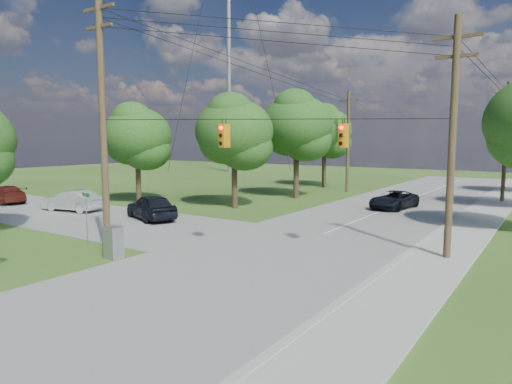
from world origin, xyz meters
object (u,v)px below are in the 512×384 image
Objects in this scene: pole_sw at (103,119)px; pole_ne at (453,136)px; pole_north_e at (506,141)px; car_cross_far at (5,194)px; car_cross_silver at (73,201)px; control_cabinet at (113,243)px; car_cross_dark at (151,207)px; car_main_north at (394,200)px; pole_north_w at (348,141)px.

pole_ne is (13.50, 7.60, -0.76)m from pole_sw.
pole_sw is 1.20× the size of pole_north_e.
pole_north_e is at bearing 133.43° from car_cross_far.
pole_sw reaches higher than car_cross_far.
car_cross_silver is 3.19× the size of control_cabinet.
pole_north_e is 29.18m from car_cross_dark.
pole_sw reaches higher than control_cabinet.
car_cross_far is at bearing -145.60° from pole_north_e.
pole_sw is 1.14× the size of pole_ne.
car_main_north is (19.31, 14.47, -0.10)m from car_cross_silver.
pole_ne is 2.13× the size of car_cross_dark.
control_cabinet reaches higher than car_main_north.
control_cabinet is at bearing -25.86° from pole_sw.
pole_ne reaches higher than car_cross_far.
car_cross_silver is (-25.82, -1.03, -4.66)m from pole_ne.
car_cross_dark is 0.98× the size of car_cross_far.
car_cross_far is at bearing -143.10° from car_main_north.
pole_north_e is at bearing 0.00° from pole_north_w.
car_main_north is (11.91, 13.66, -0.17)m from car_cross_dark.
car_cross_far is at bearing 163.72° from pole_sw.
pole_sw is 1.20× the size of pole_north_w.
pole_north_e is 11.63m from car_main_north.
pole_ne is at bearing 29.38° from pole_sw.
car_cross_far reaches higher than car_main_north.
pole_north_e and pole_north_w have the same top height.
car_cross_silver is 15.18m from control_cabinet.
car_cross_dark is 1.01× the size of car_main_north.
pole_sw is 14.98m from car_cross_silver.
car_cross_dark is (-18.42, -0.22, -4.59)m from pole_ne.
pole_ne is at bearing -57.71° from pole_north_w.
pole_ne reaches higher than pole_north_e.
pole_north_w reaches higher than car_cross_dark.
pole_sw is 15.51m from pole_ne.
pole_sw is 2.39× the size of car_cross_far.
pole_north_w reaches higher than control_cabinet.
car_cross_silver is at bearing -117.36° from pole_north_w.
pole_ne is 1.05× the size of pole_north_w.
pole_ne is 2.24× the size of car_cross_silver.
control_cabinet is at bearing -146.74° from pole_ne.
pole_north_e is at bearing 74.75° from control_cabinet.
car_cross_far is 22.92m from control_cabinet.
car_main_north is (-6.51, 13.43, -4.76)m from pole_ne.
pole_ne is 15.67m from car_main_north.
car_main_north is (27.84, 14.95, -0.05)m from car_cross_far.
control_cabinet is (-12.40, -30.13, -4.40)m from pole_north_e.
pole_north_e reaches higher than car_cross_far.
car_cross_far is 1.03× the size of car_main_north.
pole_sw is 2.56× the size of car_cross_silver.
pole_sw is 22.39m from car_cross_far.
car_cross_dark is 1.05× the size of car_cross_silver.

